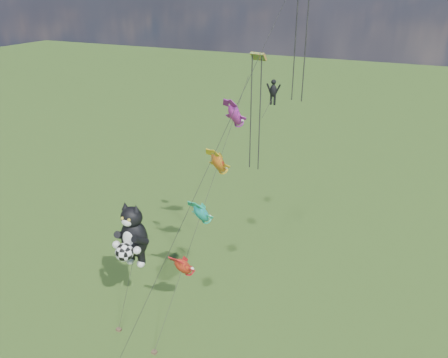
% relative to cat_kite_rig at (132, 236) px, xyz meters
% --- Properties ---
extents(ground, '(300.00, 300.00, 0.00)m').
position_rel_cat_kite_rig_xyz_m(ground, '(-5.96, -4.22, -7.59)').
color(ground, '#204210').
extents(cat_kite_rig, '(2.62, 4.15, 10.46)m').
position_rel_cat_kite_rig_xyz_m(cat_kite_rig, '(0.00, 0.00, 0.00)').
color(cat_kite_rig, '#4F3A28').
rests_on(cat_kite_rig, ground).
extents(fish_windsock_rig, '(1.75, 15.93, 18.61)m').
position_rel_cat_kite_rig_xyz_m(fish_windsock_rig, '(4.45, 5.22, 2.86)').
color(fish_windsock_rig, '#4F3A28').
rests_on(fish_windsock_rig, ground).
extents(parafoil_rig, '(9.10, 15.59, 27.92)m').
position_rel_cat_kite_rig_xyz_m(parafoil_rig, '(10.08, 3.05, 12.60)').
color(parafoil_rig, '#4F3A28').
rests_on(parafoil_rig, ground).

